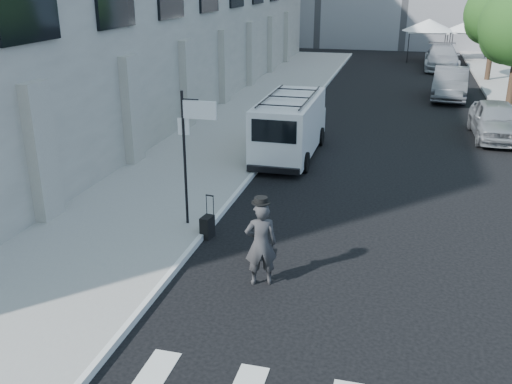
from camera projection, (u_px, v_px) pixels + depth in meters
The scene contains 13 objects.
ground at pixel (251, 304), 11.61m from camera, with size 120.00×120.00×0.00m, color black.
sidewalk_left at pixel (253, 115), 27.06m from camera, with size 4.50×48.00×0.15m, color gray.
sign_pole at pixel (192, 131), 14.12m from camera, with size 1.03×0.07×3.50m.
tree_far at pixel (494, 16), 34.79m from camera, with size 3.80×3.83×6.03m.
tent_left at pixel (429, 25), 44.07m from camera, with size 4.00×4.00×3.20m.
tent_right at pixel (472, 26), 43.77m from camera, with size 4.00×4.00×3.20m.
businessman at pixel (261, 244), 12.06m from camera, with size 0.69×0.45×1.88m, color #303032.
briefcase at pixel (257, 251), 13.45m from camera, with size 0.12×0.44×0.34m, color black.
suitcase at pixel (207, 227), 14.47m from camera, with size 0.30×0.43×1.10m.
cargo_van at pixel (290, 125), 20.92m from camera, with size 2.04×5.71×2.16m.
parked_car_a at pixel (496, 120), 23.22m from camera, with size 1.80×4.48×1.53m, color gray.
parked_car_b at pixel (450, 83), 30.81m from camera, with size 1.75×5.03×1.66m, color #585A60.
parked_car_c at pixel (442, 58), 40.56m from camera, with size 2.35×5.78×1.68m, color #A7A9AF.
Camera 1 is at (2.65, -9.69, 6.24)m, focal length 40.00 mm.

